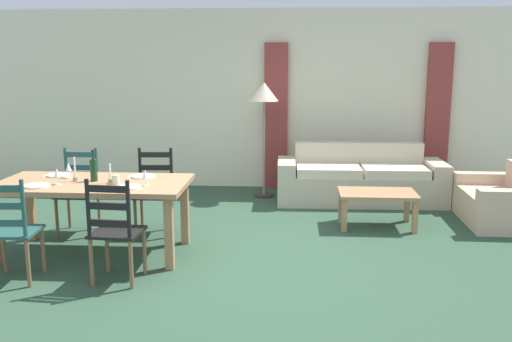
# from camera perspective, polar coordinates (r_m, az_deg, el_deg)

# --- Properties ---
(ground_plane) EXTENTS (9.60, 9.60, 0.02)m
(ground_plane) POSITION_cam_1_polar(r_m,az_deg,el_deg) (5.63, -4.37, -8.99)
(ground_plane) COLOR #2D4B36
(wall_far) EXTENTS (9.60, 0.16, 2.70)m
(wall_far) POSITION_cam_1_polar(r_m,az_deg,el_deg) (8.58, -1.35, 7.35)
(wall_far) COLOR #EFE6BF
(wall_far) RESTS_ON ground_plane
(curtain_panel_left) EXTENTS (0.35, 0.08, 2.20)m
(curtain_panel_left) POSITION_cam_1_polar(r_m,az_deg,el_deg) (8.43, 2.06, 5.58)
(curtain_panel_left) COLOR brown
(curtain_panel_left) RESTS_ON ground_plane
(curtain_panel_right) EXTENTS (0.35, 0.08, 2.20)m
(curtain_panel_right) POSITION_cam_1_polar(r_m,az_deg,el_deg) (8.69, 18.15, 5.20)
(curtain_panel_right) COLOR brown
(curtain_panel_right) RESTS_ON ground_plane
(dining_table) EXTENTS (1.90, 0.96, 0.75)m
(dining_table) POSITION_cam_1_polar(r_m,az_deg,el_deg) (5.79, -16.42, -1.90)
(dining_table) COLOR #B07F54
(dining_table) RESTS_ON ground_plane
(dining_chair_near_left) EXTENTS (0.44, 0.43, 0.96)m
(dining_chair_near_left) POSITION_cam_1_polar(r_m,az_deg,el_deg) (5.34, -23.90, -5.60)
(dining_chair_near_left) COLOR #25504A
(dining_chair_near_left) RESTS_ON ground_plane
(dining_chair_near_right) EXTENTS (0.45, 0.43, 0.96)m
(dining_chair_near_right) POSITION_cam_1_polar(r_m,az_deg,el_deg) (5.03, -14.30, -5.96)
(dining_chair_near_right) COLOR black
(dining_chair_near_right) RESTS_ON ground_plane
(dining_chair_far_left) EXTENTS (0.42, 0.40, 0.96)m
(dining_chair_far_left) POSITION_cam_1_polar(r_m,az_deg,el_deg) (6.64, -17.74, -1.96)
(dining_chair_far_left) COLOR #23504F
(dining_chair_far_left) RESTS_ON ground_plane
(dining_chair_far_right) EXTENTS (0.44, 0.42, 0.96)m
(dining_chair_far_right) POSITION_cam_1_polar(r_m,az_deg,el_deg) (6.42, -10.38, -2.06)
(dining_chair_far_right) COLOR black
(dining_chair_far_right) RESTS_ON ground_plane
(dinner_plate_near_left) EXTENTS (0.24, 0.24, 0.02)m
(dinner_plate_near_left) POSITION_cam_1_polar(r_m,az_deg,el_deg) (5.72, -21.56, -1.41)
(dinner_plate_near_left) COLOR white
(dinner_plate_near_left) RESTS_ON dining_table
(fork_near_left) EXTENTS (0.03, 0.17, 0.01)m
(fork_near_left) POSITION_cam_1_polar(r_m,az_deg,el_deg) (5.79, -22.90, -1.44)
(fork_near_left) COLOR silver
(fork_near_left) RESTS_ON dining_table
(dinner_plate_near_right) EXTENTS (0.24, 0.24, 0.02)m
(dinner_plate_near_right) POSITION_cam_1_polar(r_m,az_deg,el_deg) (5.40, -12.90, -1.63)
(dinner_plate_near_right) COLOR white
(dinner_plate_near_right) RESTS_ON dining_table
(fork_near_right) EXTENTS (0.03, 0.17, 0.01)m
(fork_near_right) POSITION_cam_1_polar(r_m,az_deg,el_deg) (5.44, -14.41, -1.65)
(fork_near_right) COLOR silver
(fork_near_right) RESTS_ON dining_table
(dinner_plate_far_left) EXTENTS (0.24, 0.24, 0.02)m
(dinner_plate_far_left) POSITION_cam_1_polar(r_m,az_deg,el_deg) (6.17, -19.60, -0.40)
(dinner_plate_far_left) COLOR white
(dinner_plate_far_left) RESTS_ON dining_table
(fork_far_left) EXTENTS (0.02, 0.17, 0.01)m
(fork_far_left) POSITION_cam_1_polar(r_m,az_deg,el_deg) (6.23, -20.86, -0.44)
(fork_far_left) COLOR silver
(fork_far_left) RESTS_ON dining_table
(dinner_plate_far_right) EXTENTS (0.24, 0.24, 0.02)m
(dinner_plate_far_right) POSITION_cam_1_polar(r_m,az_deg,el_deg) (5.87, -11.51, -0.54)
(dinner_plate_far_right) COLOR white
(dinner_plate_far_right) RESTS_ON dining_table
(fork_far_right) EXTENTS (0.02, 0.17, 0.01)m
(fork_far_right) POSITION_cam_1_polar(r_m,az_deg,el_deg) (5.91, -12.91, -0.58)
(fork_far_right) COLOR silver
(fork_far_right) RESTS_ON dining_table
(wine_bottle) EXTENTS (0.07, 0.07, 0.32)m
(wine_bottle) POSITION_cam_1_polar(r_m,az_deg,el_deg) (5.78, -16.35, 0.16)
(wine_bottle) COLOR #143819
(wine_bottle) RESTS_ON dining_table
(wine_glass_near_left) EXTENTS (0.06, 0.06, 0.16)m
(wine_glass_near_left) POSITION_cam_1_polar(r_m,az_deg,el_deg) (5.73, -19.77, -0.23)
(wine_glass_near_left) COLOR white
(wine_glass_near_left) RESTS_ON dining_table
(wine_glass_near_right) EXTENTS (0.06, 0.06, 0.16)m
(wine_glass_near_right) POSITION_cam_1_polar(r_m,az_deg,el_deg) (5.44, -11.33, -0.37)
(wine_glass_near_right) COLOR white
(wine_glass_near_right) RESTS_ON dining_table
(wine_glass_far_left) EXTENTS (0.06, 0.06, 0.16)m
(wine_glass_far_left) POSITION_cam_1_polar(r_m,az_deg,el_deg) (6.01, -18.72, 0.35)
(wine_glass_far_left) COLOR white
(wine_glass_far_left) RESTS_ON dining_table
(coffee_cup_primary) EXTENTS (0.07, 0.07, 0.09)m
(coffee_cup_primary) POSITION_cam_1_polar(r_m,az_deg,el_deg) (5.60, -14.20, -0.84)
(coffee_cup_primary) COLOR beige
(coffee_cup_primary) RESTS_ON dining_table
(candle_tall) EXTENTS (0.05, 0.05, 0.24)m
(candle_tall) POSITION_cam_1_polar(r_m,az_deg,el_deg) (5.84, -18.09, -0.33)
(candle_tall) COLOR #998C66
(candle_tall) RESTS_ON dining_table
(candle_short) EXTENTS (0.05, 0.05, 0.19)m
(candle_short) POSITION_cam_1_polar(r_m,az_deg,el_deg) (5.66, -14.73, -0.67)
(candle_short) COLOR #998C66
(candle_short) RESTS_ON dining_table
(couch) EXTENTS (2.29, 0.84, 0.80)m
(couch) POSITION_cam_1_polar(r_m,az_deg,el_deg) (7.88, 10.59, -0.97)
(couch) COLOR beige
(couch) RESTS_ON ground_plane
(coffee_table) EXTENTS (0.90, 0.56, 0.42)m
(coffee_table) POSITION_cam_1_polar(r_m,az_deg,el_deg) (6.70, 12.35, -2.65)
(coffee_table) COLOR #B07F54
(coffee_table) RESTS_ON ground_plane
(armchair_upholstered) EXTENTS (0.82, 1.17, 0.72)m
(armchair_upholstered) POSITION_cam_1_polar(r_m,az_deg,el_deg) (7.35, 24.12, -3.01)
(armchair_upholstered) COLOR #D7B391
(armchair_upholstered) RESTS_ON ground_plane
(standing_lamp) EXTENTS (0.40, 0.40, 1.64)m
(standing_lamp) POSITION_cam_1_polar(r_m,az_deg,el_deg) (7.86, 0.84, 7.44)
(standing_lamp) COLOR #332D28
(standing_lamp) RESTS_ON ground_plane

